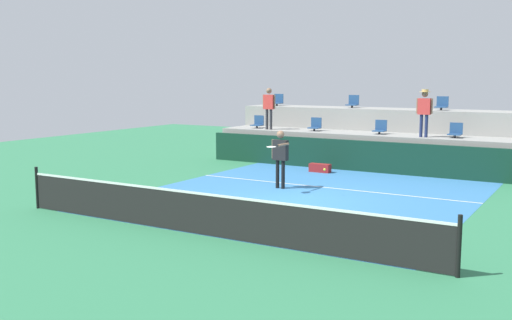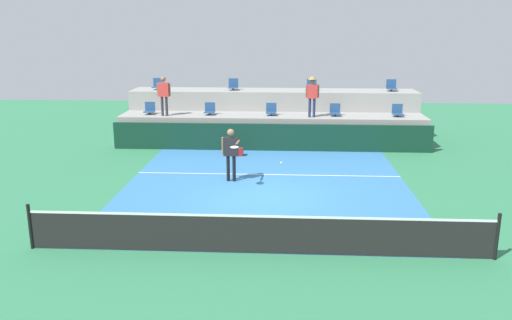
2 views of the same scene
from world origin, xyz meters
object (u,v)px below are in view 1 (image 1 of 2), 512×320
Objects in this scene: stadium_chair_lower_right at (455,132)px; stadium_chair_upper_far_left at (278,101)px; tennis_ball at (325,170)px; spectator_in_white at (269,105)px; stadium_chair_upper_right at (442,104)px; tennis_player at (280,153)px; stadium_chair_lower_far_left at (258,123)px; stadium_chair_lower_left at (315,125)px; equipment_bag at (320,168)px; stadium_chair_lower_center at (380,128)px; spectator_with_hat at (424,108)px; stadium_chair_upper_left at (353,103)px.

stadium_chair_upper_far_left is (-8.01, 1.80, 0.85)m from stadium_chair_lower_right.
spectator_in_white is at bearing 131.28° from tennis_ball.
stadium_chair_lower_right is 1.00× the size of stadium_chair_upper_right.
stadium_chair_upper_far_left is 8.65m from tennis_player.
stadium_chair_lower_far_left is 1.00× the size of stadium_chair_lower_right.
stadium_chair_lower_far_left is 2.62m from stadium_chair_lower_left.
tennis_player is at bearing 165.91° from tennis_ball.
stadium_chair_lower_right is at bearing 27.91° from equipment_bag.
stadium_chair_lower_center is 0.31× the size of spectator_with_hat.
stadium_chair_lower_center is 4.60m from spectator_in_white.
stadium_chair_lower_center is 1.00× the size of stadium_chair_upper_right.
equipment_bag is at bearing -45.72° from stadium_chair_upper_far_left.
stadium_chair_upper_right is 0.30× the size of tennis_player.
stadium_chair_lower_right is at bearing 55.86° from tennis_player.
equipment_bag is (3.84, -2.19, -1.31)m from stadium_chair_lower_far_left.
stadium_chair_lower_far_left is 0.68× the size of equipment_bag.
stadium_chair_lower_right is 8.26m from stadium_chair_upper_far_left.
spectator_with_hat is (3.50, -2.18, -0.05)m from stadium_chair_upper_left.
stadium_chair_upper_far_left is at bearing 180.00° from stadium_chair_upper_right.
stadium_chair_lower_left is 3.32m from stadium_chair_upper_far_left.
stadium_chair_lower_right is at bearing 70.05° from tennis_ball.
stadium_chair_lower_left is 1.00× the size of stadium_chair_upper_right.
equipment_bag is at bearing -152.09° from stadium_chair_lower_right.
stadium_chair_upper_right is 7.65× the size of tennis_ball.
stadium_chair_lower_right is 1.00× the size of stadium_chair_upper_far_left.
tennis_player is at bearing -101.38° from stadium_chair_lower_center.
stadium_chair_upper_right is at bearing 14.34° from stadium_chair_lower_far_left.
tennis_ball is at bearing -109.95° from stadium_chair_lower_right.
stadium_chair_upper_far_left is at bearing 162.69° from spectator_with_hat.
stadium_chair_lower_center is 0.31× the size of spectator_in_white.
tennis_player is (-1.14, -5.68, -0.39)m from stadium_chair_lower_center.
stadium_chair_upper_right reaches higher than stadium_chair_lower_far_left.
stadium_chair_lower_left is (2.62, 0.00, 0.00)m from stadium_chair_lower_far_left.
stadium_chair_lower_right is at bearing -62.74° from stadium_chair_upper_right.
stadium_chair_upper_right is at bearing 51.26° from equipment_bag.
stadium_chair_lower_left is at bearing 0.00° from stadium_chair_lower_far_left.
equipment_bag is (1.22, -2.19, -1.31)m from stadium_chair_lower_left.
stadium_chair_lower_far_left is at bearing -152.52° from stadium_chair_upper_left.
stadium_chair_lower_far_left is 1.99m from stadium_chair_upper_far_left.
spectator_with_hat is at bearing 61.74° from tennis_player.
stadium_chair_lower_left is 2.07m from spectator_in_white.
stadium_chair_upper_left is at bearing 158.22° from stadium_chair_lower_right.
stadium_chair_upper_right is at bearing 87.99° from spectator_with_hat.
stadium_chair_lower_left is at bearing 104.77° from tennis_player.
stadium_chair_upper_far_left is 3.51m from stadium_chair_upper_left.
stadium_chair_upper_right is (4.42, 1.80, 0.85)m from stadium_chair_lower_left.
stadium_chair_upper_right reaches higher than equipment_bag.
stadium_chair_lower_center reaches higher than tennis_ball.
spectator_in_white is at bearing 122.48° from tennis_player.
tennis_ball is 4.39m from equipment_bag.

